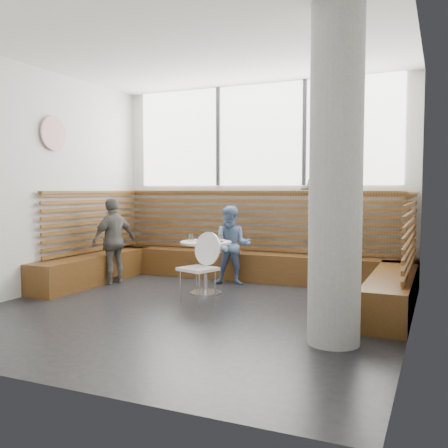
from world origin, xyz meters
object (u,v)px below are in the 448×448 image
at_px(cafe_chair, 200,261).
at_px(child_back, 232,246).
at_px(concrete_column, 336,177).
at_px(child_left, 114,241).
at_px(cafe_table, 206,256).
at_px(adult_man, 324,237).

xyz_separation_m(cafe_chair, child_back, (-0.08, 1.26, 0.07)).
distance_m(cafe_chair, child_back, 1.27).
xyz_separation_m(concrete_column, child_left, (-3.80, 1.71, -0.92)).
relative_size(cafe_chair, child_back, 0.75).
bearing_deg(cafe_table, cafe_chair, -71.96).
relative_size(cafe_chair, child_left, 0.68).
xyz_separation_m(cafe_chair, child_left, (-1.84, 0.64, 0.14)).
bearing_deg(concrete_column, child_left, 155.70).
xyz_separation_m(cafe_table, cafe_chair, (0.17, -0.51, 0.00)).
bearing_deg(cafe_chair, adult_man, 42.61).
bearing_deg(concrete_column, cafe_table, 143.32).
relative_size(concrete_column, cafe_chair, 3.48).
bearing_deg(concrete_column, cafe_chair, 151.28).
height_order(cafe_chair, child_back, child_back).
relative_size(cafe_table, cafe_chair, 0.81).
height_order(cafe_chair, adult_man, adult_man).
relative_size(cafe_chair, adult_man, 0.53).
distance_m(concrete_column, child_back, 3.25).
distance_m(child_back, child_left, 1.87).
height_order(adult_man, child_left, adult_man).
height_order(child_back, child_left, child_left).
distance_m(concrete_column, adult_man, 1.97).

